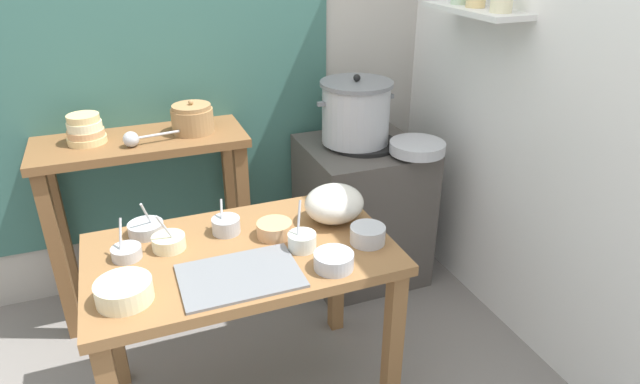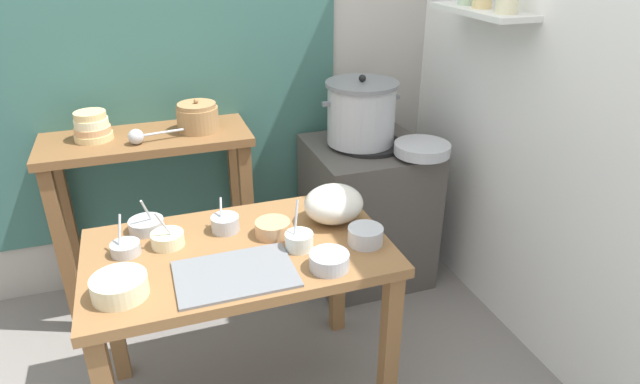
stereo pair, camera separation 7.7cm
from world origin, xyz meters
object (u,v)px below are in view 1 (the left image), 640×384
object	(u,v)px
back_shelf_table	(146,182)
bowl_stack_enamel	(85,130)
clay_pot	(192,119)
prep_bowl_3	(368,234)
prep_bowl_4	(124,291)
prep_bowl_5	(146,228)
stove_block	(361,210)
serving_tray	(240,276)
prep_bowl_1	(226,225)
prep_bowl_6	(169,242)
prep_bowl_0	(126,252)
steamer_pot	(356,112)
prep_bowl_2	(334,260)
prep_bowl_7	(274,229)
plastic_bag	(334,204)
prep_table	(243,275)
wide_pan	(417,147)
ladle	(133,139)
prep_bowl_8	(302,240)

from	to	relation	value
back_shelf_table	bowl_stack_enamel	world-z (taller)	bowl_stack_enamel
clay_pot	prep_bowl_3	world-z (taller)	clay_pot
prep_bowl_4	prep_bowl_5	size ratio (longest dim) A/B	1.19
stove_block	prep_bowl_3	distance (m)	0.97
serving_tray	prep_bowl_1	xyz separation A→B (m)	(0.02, 0.31, 0.03)
clay_pot	prep_bowl_6	xyz separation A→B (m)	(-0.23, -0.73, -0.22)
clay_pot	prep_bowl_0	world-z (taller)	clay_pot
steamer_pot	prep_bowl_3	distance (m)	0.92
clay_pot	prep_bowl_1	xyz separation A→B (m)	(-0.01, -0.69, -0.21)
prep_bowl_2	clay_pot	bearing A→B (deg)	105.10
prep_bowl_1	stove_block	bearing A→B (deg)	33.45
serving_tray	prep_bowl_7	world-z (taller)	prep_bowl_7
prep_bowl_5	clay_pot	bearing A→B (deg)	63.53
steamer_pot	plastic_bag	bearing A→B (deg)	-120.85
stove_block	prep_bowl_0	distance (m)	1.40
prep_bowl_0	stove_block	bearing A→B (deg)	26.63
prep_bowl_7	back_shelf_table	bearing A→B (deg)	117.64
prep_table	wide_pan	world-z (taller)	wide_pan
prep_bowl_2	prep_bowl_6	world-z (taller)	prep_bowl_6
ladle	serving_tray	bearing A→B (deg)	-74.40
prep_bowl_5	prep_bowl_6	distance (m)	0.15
prep_bowl_5	wide_pan	bearing A→B (deg)	10.05
serving_tray	plastic_bag	size ratio (longest dim) A/B	1.68
stove_block	serving_tray	world-z (taller)	stove_block
prep_table	bowl_stack_enamel	world-z (taller)	bowl_stack_enamel
prep_table	steamer_pot	world-z (taller)	steamer_pot
wide_pan	prep_bowl_3	bearing A→B (deg)	-133.03
stove_block	prep_bowl_3	bearing A→B (deg)	-114.31
prep_bowl_7	prep_bowl_4	bearing A→B (deg)	-158.97
prep_table	ladle	xyz separation A→B (m)	(-0.30, 0.73, 0.33)
prep_bowl_3	bowl_stack_enamel	bearing A→B (deg)	133.93
plastic_bag	prep_bowl_5	world-z (taller)	plastic_bag
stove_block	plastic_bag	bearing A→B (deg)	-124.26
wide_pan	prep_bowl_1	world-z (taller)	prep_bowl_1
prep_bowl_5	prep_bowl_2	bearing A→B (deg)	-38.99
back_shelf_table	prep_bowl_8	world-z (taller)	prep_bowl_8
serving_tray	prep_bowl_7	bearing A→B (deg)	49.46
back_shelf_table	steamer_pot	world-z (taller)	steamer_pot
prep_bowl_0	prep_bowl_3	xyz separation A→B (m)	(0.84, -0.21, 0.01)
prep_bowl_4	prep_bowl_5	world-z (taller)	prep_bowl_5
wide_pan	prep_bowl_7	distance (m)	0.96
bowl_stack_enamel	plastic_bag	world-z (taller)	bowl_stack_enamel
prep_bowl_4	prep_bowl_6	bearing A→B (deg)	57.46
ladle	prep_bowl_0	size ratio (longest dim) A/B	1.70
bowl_stack_enamel	prep_bowl_0	bearing A→B (deg)	-82.66
prep_bowl_8	plastic_bag	bearing A→B (deg)	39.04
back_shelf_table	clay_pot	distance (m)	0.38
ladle	back_shelf_table	bearing A→B (deg)	72.29
prep_bowl_1	prep_bowl_3	bearing A→B (deg)	-28.94
prep_table	prep_bowl_6	world-z (taller)	prep_bowl_6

